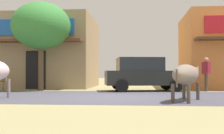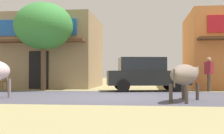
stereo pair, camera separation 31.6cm
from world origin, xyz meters
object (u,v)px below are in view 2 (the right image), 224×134
object	(u,v)px
pedestrian_by_shop	(209,71)
cafe_chair_near_tree	(3,80)
parked_hatchback_car	(146,74)
cow_far_dark	(185,75)
roadside_tree	(44,26)

from	to	relation	value
pedestrian_by_shop	cafe_chair_near_tree	xyz separation A→B (m)	(-10.44, -0.08, -0.45)
cafe_chair_near_tree	parked_hatchback_car	bearing A→B (deg)	-0.18
parked_hatchback_car	cafe_chair_near_tree	world-z (taller)	parked_hatchback_car
cow_far_dark	pedestrian_by_shop	size ratio (longest dim) A/B	1.57
pedestrian_by_shop	cafe_chair_near_tree	world-z (taller)	pedestrian_by_shop
cow_far_dark	cafe_chair_near_tree	xyz separation A→B (m)	(-8.67, 5.14, -0.32)
parked_hatchback_car	pedestrian_by_shop	size ratio (longest dim) A/B	2.54
roadside_tree	cow_far_dark	distance (m)	8.70
roadside_tree	cafe_chair_near_tree	bearing A→B (deg)	-178.13
roadside_tree	parked_hatchback_car	size ratio (longest dim) A/B	1.08
parked_hatchback_car	cafe_chair_near_tree	bearing A→B (deg)	179.82
roadside_tree	cow_far_dark	size ratio (longest dim) A/B	1.75
pedestrian_by_shop	cafe_chair_near_tree	bearing A→B (deg)	-179.55
parked_hatchback_car	cow_far_dark	xyz separation A→B (m)	(1.27, -5.12, -0.01)
cow_far_dark	cafe_chair_near_tree	size ratio (longest dim) A/B	2.81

